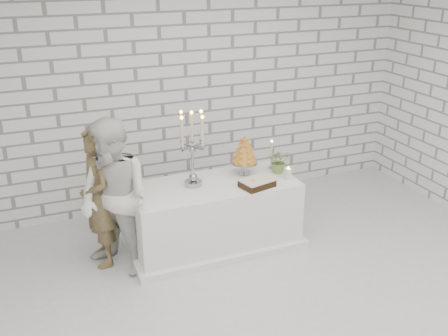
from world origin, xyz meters
TOP-DOWN VIEW (x-y plane):
  - ground at (0.00, 0.00)m, footprint 6.00×5.00m
  - wall_back at (0.00, 2.50)m, footprint 6.00×0.01m
  - cake_table at (-0.12, 1.26)m, footprint 1.80×0.80m
  - groom at (-1.33, 1.39)m, footprint 0.42×0.58m
  - bride at (-1.20, 1.16)m, footprint 0.94×1.00m
  - candelabra at (-0.34, 1.30)m, footprint 0.41×0.41m
  - croquembouche at (0.29, 1.38)m, footprint 0.32×0.32m
  - chocolate_cake at (0.28, 1.02)m, footprint 0.39×0.32m
  - pillar_candle at (0.69, 1.08)m, footprint 0.09×0.09m
  - extra_taper at (0.66, 1.43)m, footprint 0.07×0.07m
  - flowers at (0.68, 1.28)m, footprint 0.32×0.30m

SIDE VIEW (x-z plane):
  - ground at x=0.00m, z-range -0.01..0.01m
  - cake_table at x=-0.12m, z-range 0.00..0.75m
  - groom at x=-1.33m, z-range 0.00..1.50m
  - chocolate_cake at x=0.28m, z-range 0.75..0.83m
  - pillar_candle at x=0.69m, z-range 0.75..0.87m
  - bride at x=-1.20m, z-range 0.00..1.62m
  - flowers at x=0.68m, z-range 0.75..1.03m
  - extra_taper at x=0.66m, z-range 0.75..1.07m
  - croquembouche at x=0.29m, z-range 0.75..1.21m
  - candelabra at x=-0.34m, z-range 0.75..1.58m
  - wall_back at x=0.00m, z-range 0.00..3.00m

